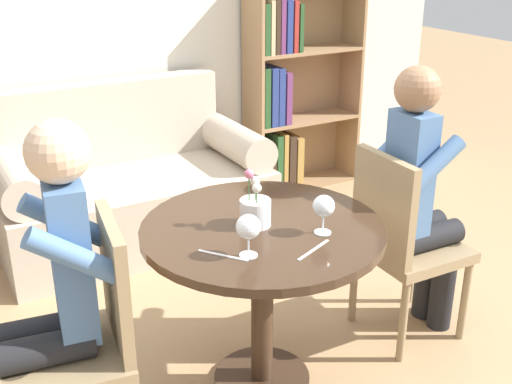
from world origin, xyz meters
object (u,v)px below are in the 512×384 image
(couch, at_px, (131,190))
(bookshelf_right, at_px, (288,92))
(person_right, at_px, (421,201))
(chair_left, at_px, (85,335))
(chair_right, at_px, (401,239))
(person_left, at_px, (51,296))
(wine_glass_right, at_px, (324,207))
(wine_glass_left, at_px, (248,228))
(flower_vase, at_px, (255,210))

(couch, xyz_separation_m, bookshelf_right, (1.27, 0.27, 0.39))
(person_right, bearing_deg, chair_left, 92.49)
(bookshelf_right, distance_m, person_right, 1.90)
(bookshelf_right, relative_size, chair_right, 1.65)
(person_left, height_order, person_right, person_right)
(couch, relative_size, wine_glass_right, 10.42)
(couch, distance_m, wine_glass_right, 1.81)
(bookshelf_right, height_order, person_left, bookshelf_right)
(couch, relative_size, bookshelf_right, 1.05)
(wine_glass_right, bearing_deg, wine_glass_left, -176.40)
(person_right, bearing_deg, flower_vase, 89.98)
(bookshelf_right, height_order, wine_glass_left, bookshelf_right)
(chair_right, bearing_deg, chair_left, 92.71)
(couch, bearing_deg, chair_right, -65.61)
(wine_glass_left, bearing_deg, bookshelf_right, 54.65)
(person_left, bearing_deg, couch, 161.38)
(couch, height_order, flower_vase, flower_vase)
(chair_left, height_order, wine_glass_left, chair_left)
(chair_right, xyz_separation_m, person_left, (-1.51, -0.01, 0.17))
(flower_vase, bearing_deg, person_right, -1.55)
(chair_left, bearing_deg, flower_vase, 102.22)
(person_right, bearing_deg, bookshelf_right, -12.74)
(chair_left, relative_size, flower_vase, 3.98)
(chair_left, xyz_separation_m, person_right, (1.51, 0.03, 0.17))
(couch, bearing_deg, person_right, -63.01)
(chair_left, distance_m, wine_glass_right, 0.94)
(person_right, distance_m, wine_glass_right, 0.68)
(chair_right, relative_size, person_right, 0.71)
(person_right, xyz_separation_m, wine_glass_right, (-0.64, -0.16, 0.17))
(chair_left, distance_m, person_right, 1.52)
(flower_vase, bearing_deg, chair_left, -176.05)
(chair_right, bearing_deg, bookshelf_right, -15.37)
(flower_vase, bearing_deg, person_left, -178.08)
(couch, xyz_separation_m, wine_glass_right, (0.16, -1.73, 0.52))
(wine_glass_left, distance_m, wine_glass_right, 0.33)
(chair_right, xyz_separation_m, wine_glass_right, (-0.55, -0.16, 0.33))
(chair_left, distance_m, chair_right, 1.42)
(wine_glass_right, xyz_separation_m, flower_vase, (-0.18, 0.18, -0.04))
(chair_right, bearing_deg, person_left, 91.83)
(bookshelf_right, distance_m, person_left, 2.77)
(flower_vase, bearing_deg, chair_right, -1.43)
(bookshelf_right, bearing_deg, flower_vase, -125.39)
(chair_left, bearing_deg, chair_right, 99.45)
(wine_glass_left, bearing_deg, person_left, 164.63)
(chair_left, xyz_separation_m, wine_glass_right, (0.87, -0.13, 0.33))
(person_left, height_order, flower_vase, person_left)
(couch, xyz_separation_m, person_left, (-0.80, -1.57, 0.35))
(chair_left, bearing_deg, wine_glass_left, 82.65)
(couch, bearing_deg, chair_left, -114.01)
(couch, distance_m, chair_left, 1.76)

